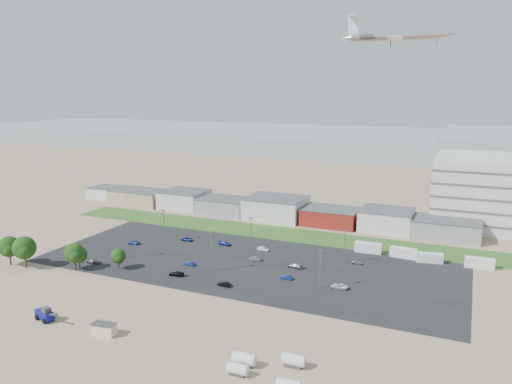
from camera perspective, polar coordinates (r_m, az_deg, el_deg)
The scene contains 39 objects.
ground at distance 131.07m, azimuth -6.79°, elevation -10.42°, with size 700.00×700.00×0.00m, color #856D55.
parking_lot at distance 145.44m, azimuth -1.04°, elevation -8.07°, with size 120.00×50.00×0.01m, color black.
grass_strip at distance 175.31m, azimuth 1.85°, elevation -4.62°, with size 160.00×16.00×0.02m, color #2F5620.
hills_backdrop at distance 422.29m, azimuth 20.59°, elevation 4.82°, with size 700.00×200.00×9.00m, color gray, non-canonical shape.
building_row at distance 197.67m, azimuth -0.66°, elevation -1.55°, with size 170.00×20.00×8.00m, color silver, non-canonical shape.
portable_shed at distance 109.56m, azimuth -16.99°, elevation -14.76°, with size 4.92×2.55×2.48m, color beige, non-canonical shape.
telehandler at distance 119.94m, azimuth -23.02°, elevation -12.64°, with size 7.59×2.53×3.16m, color #0C0D66, non-canonical shape.
storage_tank_nw at distance 95.02m, azimuth -1.37°, elevation -18.51°, with size 4.30×2.15×2.58m, color silver, non-canonical shape.
storage_tank_ne at distance 94.95m, azimuth 4.32°, elevation -18.59°, with size 4.20×2.10×2.52m, color silver, non-canonical shape.
storage_tank_sw at distance 92.48m, azimuth -2.10°, elevation -19.56°, with size 3.72×1.86×2.23m, color silver, non-canonical shape.
box_trailer_a at distance 157.46m, azimuth 12.71°, elevation -6.23°, with size 8.10×2.53×3.04m, color silver, non-canonical shape.
box_trailer_b at distance 155.57m, azimuth 16.50°, elevation -6.68°, with size 7.73×2.41×2.90m, color silver, non-canonical shape.
box_trailer_c at distance 153.69m, azimuth 19.22°, elevation -7.11°, with size 7.36×2.30×2.76m, color silver, non-canonical shape.
box_trailer_d at distance 154.06m, azimuth 24.18°, elevation -7.42°, with size 7.75×2.42×2.91m, color silver, non-canonical shape.
tree_far_left at distance 158.44m, azimuth -26.36°, elevation -5.84°, with size 6.36×6.36×9.54m, color black, non-canonical shape.
tree_left at distance 153.97m, azimuth -24.94°, elevation -6.06°, with size 6.84×6.84×10.26m, color black, non-canonical shape.
tree_mid at distance 147.60m, azimuth -20.03°, elevation -6.75°, with size 5.70×5.70×8.55m, color black, non-canonical shape.
tree_right at distance 147.81m, azimuth -19.57°, elevation -6.95°, with size 4.86×4.86×7.29m, color black, non-canonical shape.
tree_near at distance 144.66m, azimuth -15.47°, elevation -7.23°, with size 4.41×4.41×6.62m, color black, non-canonical shape.
lightpole_front_l at distance 152.74m, azimuth -14.99°, elevation -5.53°, with size 1.18×0.49×10.04m, color slate, non-canonical shape.
lightpole_front_m at distance 137.70m, azimuth -5.13°, elevation -6.89°, with size 1.27×0.53×10.81m, color slate, non-canonical shape.
lightpole_front_r at distance 126.59m, azimuth 7.33°, elevation -8.79°, with size 1.19×0.50×10.11m, color slate, non-canonical shape.
lightpole_back_l at distance 166.68m, azimuth -10.49°, elevation -3.79°, with size 1.25×0.52×10.60m, color slate, non-canonical shape.
lightpole_back_m at distance 153.88m, azimuth -0.59°, elevation -4.87°, with size 1.26×0.52×10.68m, color slate, non-canonical shape.
lightpole_back_r at distance 145.50m, azimuth 10.11°, elevation -6.21°, with size 1.16×0.48×9.83m, color slate, non-canonical shape.
airliner at distance 209.58m, azimuth 16.01°, elevation 16.70°, with size 44.30×30.21×13.09m, color silver, non-canonical shape.
parked_car_0 at distance 129.04m, azimuth 9.51°, elevation -10.58°, with size 2.00×4.34×1.21m, color silver.
parked_car_1 at distance 133.42m, azimuth 3.45°, elevation -9.69°, with size 1.20×3.44×1.13m, color navy.
parked_car_3 at distance 137.13m, azimuth -9.07°, elevation -9.20°, with size 1.71×4.21×1.22m, color black.
parked_car_4 at distance 144.33m, azimuth -7.60°, elevation -8.10°, with size 1.18×3.38×1.11m, color navy.
parked_car_5 at distance 166.49m, azimuth -13.80°, elevation -5.61°, with size 1.55×3.85×1.31m, color navy.
parked_car_6 at distance 161.11m, azimuth -3.55°, elevation -5.89°, with size 1.69×4.16×1.21m, color navy.
parked_car_7 at distance 146.75m, azimuth -0.12°, elevation -7.64°, with size 1.27×3.63×1.20m, color #595B5E.
parked_car_8 at distance 146.87m, azimuth 11.50°, elevation -7.89°, with size 1.31×3.26×1.11m, color #A5A5AA.
parked_car_9 at distance 167.07m, azimuth -7.89°, elevation -5.35°, with size 1.88×4.07×1.13m, color navy.
parked_car_10 at distance 152.18m, azimuth -18.06°, elevation -7.50°, with size 1.84×4.52×1.31m, color #595B5E.
parked_car_11 at distance 155.59m, azimuth 0.82°, elevation -6.51°, with size 1.30×3.71×1.22m, color silver.
parked_car_12 at distance 141.61m, azimuth 4.46°, elevation -8.39°, with size 1.77×4.36×1.27m, color #A5A5AA.
parked_car_13 at distance 128.96m, azimuth -3.64°, elevation -10.46°, with size 1.23×3.52×1.16m, color black.
Camera 1 is at (62.42, -104.34, 48.95)m, focal length 35.00 mm.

